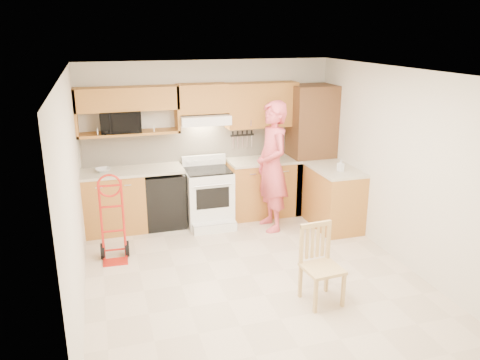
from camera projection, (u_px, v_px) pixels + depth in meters
name	position (u px, v px, depth m)	size (l,w,h in m)	color
floor	(251.00, 276.00, 6.02)	(4.00, 4.50, 0.02)	beige
ceiling	(253.00, 71.00, 5.26)	(4.00, 4.50, 0.02)	white
wall_back	(209.00, 140.00, 7.71)	(4.00, 0.02, 2.50)	beige
wall_front	(346.00, 267.00, 3.58)	(4.00, 0.02, 2.50)	beige
wall_left	(72.00, 196.00, 5.09)	(0.02, 4.50, 2.50)	beige
wall_right	(400.00, 167.00, 6.19)	(0.02, 4.50, 2.50)	beige
backsplash	(209.00, 143.00, 7.70)	(3.92, 0.03, 0.55)	beige
lower_cab_left	(114.00, 202.00, 7.24)	(0.90, 0.60, 0.90)	#AA662B
dishwasher	(164.00, 199.00, 7.45)	(0.60, 0.60, 0.85)	black
lower_cab_right	(263.00, 188.00, 7.89)	(1.14, 0.60, 0.90)	#AA662B
countertop_left	(132.00, 171.00, 7.18)	(1.50, 0.63, 0.04)	#BCB49B
countertop_right	(263.00, 160.00, 7.75)	(1.14, 0.63, 0.04)	#BCB49B
cab_return_right	(333.00, 199.00, 7.40)	(0.60, 1.00, 0.90)	#AA662B
countertop_return	(335.00, 169.00, 7.26)	(0.63, 1.00, 0.04)	#BCB49B
pantry_tall	(310.00, 149.00, 7.93)	(0.70, 0.60, 2.10)	#57341D
upper_cab_left	(127.00, 99.00, 6.98)	(1.50, 0.33, 0.34)	#AA662B
upper_shelf_mw	(129.00, 133.00, 7.14)	(1.50, 0.33, 0.04)	#AA662B
upper_cab_center	(203.00, 98.00, 7.31)	(0.76, 0.33, 0.44)	#AA662B
upper_cab_right	(261.00, 105.00, 7.61)	(1.14, 0.33, 0.70)	#AA662B
range_hood	(204.00, 119.00, 7.34)	(0.76, 0.46, 0.14)	white
knife_strip	(242.00, 139.00, 7.81)	(0.40, 0.05, 0.29)	black
microwave	(121.00, 121.00, 7.05)	(0.58, 0.39, 0.32)	black
range	(209.00, 193.00, 7.45)	(0.70, 0.93, 1.04)	white
person	(272.00, 167.00, 7.16)	(0.72, 0.47, 1.97)	#CD4A54
hand_truck	(112.00, 222.00, 6.25)	(0.42, 0.39, 1.08)	red
dining_chair	(322.00, 266.00, 5.30)	(0.40, 0.44, 0.90)	tan
soap_bottle	(341.00, 165.00, 7.07)	(0.08, 0.08, 0.18)	white
bowl	(103.00, 170.00, 7.05)	(0.22, 0.22, 0.05)	white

